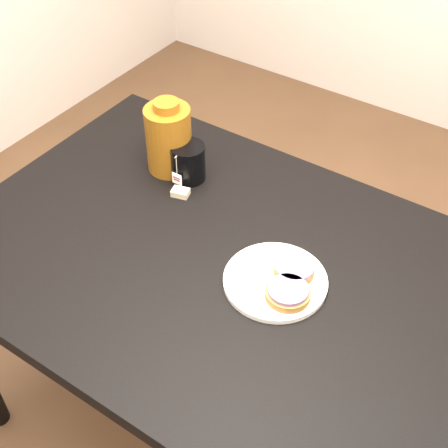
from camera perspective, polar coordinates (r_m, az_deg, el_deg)
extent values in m
plane|color=brown|center=(2.08, 0.87, -18.15)|extent=(4.00, 4.00, 0.00)
cube|color=black|center=(1.48, 1.17, -4.39)|extent=(1.40, 0.90, 0.04)
cylinder|color=black|center=(2.25, -7.20, 1.97)|extent=(0.06, 0.06, 0.71)
cylinder|color=white|center=(1.43, 4.71, -5.22)|extent=(0.24, 0.24, 0.01)
torus|color=white|center=(1.43, 4.72, -5.05)|extent=(0.23, 0.23, 0.01)
cylinder|color=brown|center=(1.44, 6.43, -4.23)|extent=(0.12, 0.12, 0.02)
cylinder|color=gray|center=(1.43, 6.47, -3.86)|extent=(0.11, 0.11, 0.01)
cylinder|color=brown|center=(1.39, 5.85, -6.36)|extent=(0.13, 0.13, 0.02)
cylinder|color=gray|center=(1.38, 5.89, -5.99)|extent=(0.11, 0.11, 0.01)
cylinder|color=black|center=(1.68, -3.31, 5.67)|extent=(0.10, 0.10, 0.10)
cylinder|color=black|center=(1.66, -3.37, 6.88)|extent=(0.08, 0.08, 0.00)
torus|color=black|center=(1.71, -5.04, 6.48)|extent=(0.06, 0.01, 0.06)
cylinder|color=beige|center=(1.64, -4.37, 5.41)|extent=(0.00, 0.00, 0.06)
cube|color=white|center=(1.66, -4.29, 4.16)|extent=(0.03, 0.00, 0.03)
cube|color=#C6B793|center=(1.65, -4.00, 2.89)|extent=(0.05, 0.04, 0.02)
cylinder|color=#5C320C|center=(1.70, -5.08, 7.72)|extent=(0.15, 0.15, 0.19)
cylinder|color=#5C320C|center=(1.64, -5.30, 10.72)|extent=(0.07, 0.07, 0.02)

